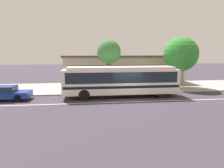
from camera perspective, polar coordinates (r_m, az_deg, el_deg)
name	(u,v)px	position (r m, az deg, el deg)	size (l,w,h in m)	color
ground_plane	(129,100)	(18.78, 4.64, -4.39)	(120.00, 120.00, 0.00)	#39333D
sidewalk_slab	(117,87)	(25.25, 1.47, -0.86)	(60.00, 8.00, 0.12)	#9A9693
lane_stripe_center	(131,102)	(18.02, 5.17, -4.95)	(56.00, 0.16, 0.01)	silver
transit_bus	(121,79)	(19.70, 2.47, 1.27)	(10.91, 2.54, 2.92)	white
sedan_behind_bus	(1,92)	(20.93, -28.35, -2.04)	(4.87, 2.02, 1.29)	navy
pedestrian_waiting_near_sign	(76,82)	(22.42, -10.07, 0.63)	(0.47, 0.47, 1.76)	#2D234D
pedestrian_walking_along_curb	(81,83)	(22.34, -8.54, 0.33)	(0.48, 0.48, 1.58)	#6A6C54
pedestrian_standing_by_tree	(100,81)	(22.95, -3.41, 0.80)	(0.41, 0.41, 1.67)	navy
street_tree_near_stop	(109,52)	(22.79, -0.86, 8.79)	(2.61, 2.61, 5.53)	brown
street_tree_mid_block	(181,54)	(25.81, 18.52, 7.83)	(4.07, 4.07, 5.98)	brown
station_building	(121,68)	(30.37, 2.51, 4.33)	(16.37, 8.08, 3.88)	tan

